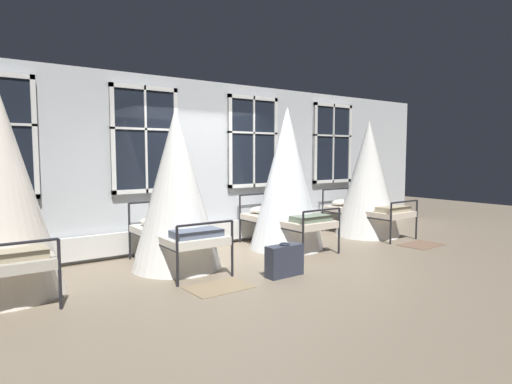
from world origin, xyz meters
The scene contains 10 objects.
ground centered at (0.00, 0.00, 0.00)m, with size 22.69×22.69×0.00m, color gray.
back_wall_with_windows centered at (0.00, 1.40, 1.51)m, with size 12.35×0.10×3.03m, color silver.
window_bank centered at (0.00, 1.28, 1.09)m, with size 7.83×0.10×2.76m.
cot_first centered at (-3.33, 0.25, 1.21)m, with size 1.35×1.83×2.50m.
cot_second centered at (-1.08, 0.22, 1.15)m, with size 1.35×1.85×2.37m.
cot_third centered at (1.14, 0.31, 1.24)m, with size 1.35×1.83×2.56m.
cot_fourth centered at (3.33, 0.27, 1.17)m, with size 1.35×1.83×2.41m.
rug_second centered at (-1.11, -1.02, 0.01)m, with size 0.80×0.56×0.01m, color #8E7A5B.
rug_fourth centered at (3.33, -1.02, 0.01)m, with size 0.80×0.56×0.01m, color brown.
suitcase_dark centered at (-0.09, -1.10, 0.22)m, with size 0.56×0.22×0.47m.
Camera 1 is at (-3.97, -5.71, 1.70)m, focal length 30.74 mm.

